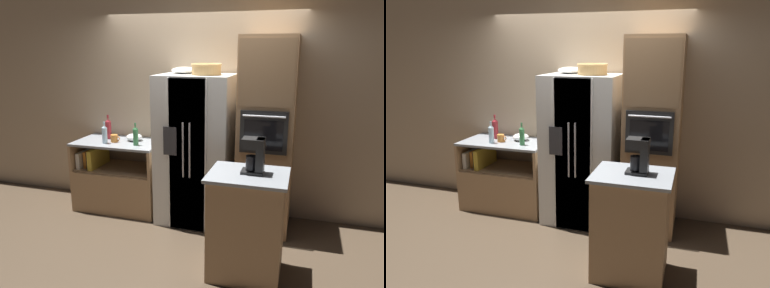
% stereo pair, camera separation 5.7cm
% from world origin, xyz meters
% --- Properties ---
extents(ground_plane, '(20.00, 20.00, 0.00)m').
position_xyz_m(ground_plane, '(0.00, 0.00, 0.00)').
color(ground_plane, '#4C3D2D').
extents(wall_back, '(12.00, 0.06, 2.80)m').
position_xyz_m(wall_back, '(0.00, 0.47, 1.40)').
color(wall_back, tan).
rests_on(wall_back, ground_plane).
extents(counter_left, '(1.12, 0.65, 0.91)m').
position_xyz_m(counter_left, '(-1.02, 0.11, 0.34)').
color(counter_left, '#A87F56').
rests_on(counter_left, ground_plane).
extents(refrigerator, '(0.87, 0.76, 1.79)m').
position_xyz_m(refrigerator, '(0.05, 0.07, 0.89)').
color(refrigerator, silver).
rests_on(refrigerator, ground_plane).
extents(wall_oven, '(0.60, 0.72, 2.22)m').
position_xyz_m(wall_oven, '(0.87, 0.10, 1.11)').
color(wall_oven, '#A87F56').
rests_on(wall_oven, ground_plane).
extents(island_counter, '(0.71, 0.60, 1.00)m').
position_xyz_m(island_counter, '(0.83, -0.94, 0.50)').
color(island_counter, '#A87F56').
rests_on(island_counter, ground_plane).
extents(wicker_basket, '(0.35, 0.35, 0.13)m').
position_xyz_m(wicker_basket, '(0.18, 0.02, 1.86)').
color(wicker_basket, tan).
rests_on(wicker_basket, refrigerator).
extents(fruit_bowl, '(0.31, 0.31, 0.08)m').
position_xyz_m(fruit_bowl, '(-0.13, 0.17, 1.83)').
color(fruit_bowl, white).
rests_on(fruit_bowl, refrigerator).
extents(bottle_tall, '(0.07, 0.07, 0.32)m').
position_xyz_m(bottle_tall, '(-1.20, 0.20, 1.05)').
color(bottle_tall, maroon).
rests_on(bottle_tall, counter_left).
extents(bottle_short, '(0.07, 0.07, 0.28)m').
position_xyz_m(bottle_short, '(-1.12, -0.03, 1.03)').
color(bottle_short, silver).
rests_on(bottle_short, counter_left).
extents(bottle_wide, '(0.06, 0.06, 0.28)m').
position_xyz_m(bottle_wide, '(-0.71, -0.01, 1.03)').
color(bottle_wide, '#33723F').
rests_on(bottle_wide, counter_left).
extents(mug, '(0.12, 0.09, 0.10)m').
position_xyz_m(mug, '(-1.04, 0.05, 0.96)').
color(mug, orange).
rests_on(mug, counter_left).
extents(mixing_bowl, '(0.21, 0.21, 0.09)m').
position_xyz_m(mixing_bowl, '(-0.83, 0.20, 0.96)').
color(mixing_bowl, white).
rests_on(mixing_bowl, counter_left).
extents(coffee_maker, '(0.19, 0.16, 0.32)m').
position_xyz_m(coffee_maker, '(0.88, -0.91, 1.18)').
color(coffee_maker, black).
rests_on(coffee_maker, island_counter).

